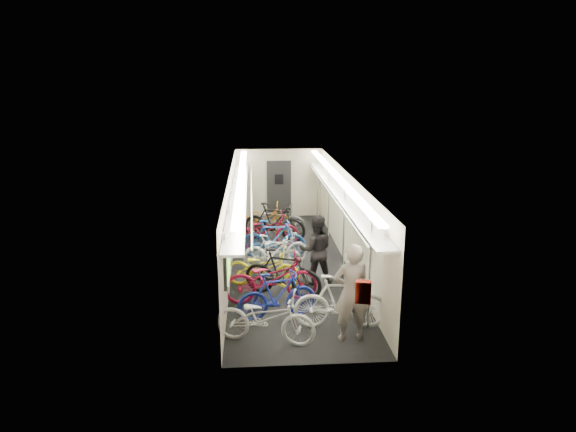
{
  "coord_description": "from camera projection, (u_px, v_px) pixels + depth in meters",
  "views": [
    {
      "loc": [
        -0.93,
        -12.72,
        4.64
      ],
      "look_at": [
        0.01,
        0.59,
        1.15
      ],
      "focal_mm": 32.0,
      "sensor_mm": 36.0,
      "label": 1
    }
  ],
  "objects": [
    {
      "name": "bicycle_0",
      "position": [
        265.0,
        318.0,
        9.32
      ],
      "size": [
        1.98,
        1.15,
        0.99
      ],
      "primitive_type": "imported",
      "rotation": [
        0.0,
        0.0,
        1.29
      ],
      "color": "silver",
      "rests_on": "ground"
    },
    {
      "name": "bicycle_2",
      "position": [
        271.0,
        279.0,
        11.06
      ],
      "size": [
        2.09,
        0.9,
        1.07
      ],
      "primitive_type": "imported",
      "rotation": [
        0.0,
        0.0,
        1.67
      ],
      "color": "maroon",
      "rests_on": "ground"
    },
    {
      "name": "bicycle_12",
      "position": [
        275.0,
        220.0,
        16.0
      ],
      "size": [
        1.9,
        0.88,
        0.96
      ],
      "primitive_type": "imported",
      "rotation": [
        0.0,
        0.0,
        1.44
      ],
      "color": "#5B5B5F",
      "rests_on": "ground"
    },
    {
      "name": "bicycle_4",
      "position": [
        263.0,
        268.0,
        11.91
      ],
      "size": [
        1.85,
        1.03,
        0.92
      ],
      "primitive_type": "imported",
      "rotation": [
        0.0,
        0.0,
        1.32
      ],
      "color": "yellow",
      "rests_on": "ground"
    },
    {
      "name": "bicycle_10",
      "position": [
        262.0,
        218.0,
        16.12
      ],
      "size": [
        1.9,
        0.78,
        0.98
      ],
      "primitive_type": "imported",
      "rotation": [
        0.0,
        0.0,
        1.5
      ],
      "color": "orange",
      "rests_on": "ground"
    },
    {
      "name": "backpack",
      "position": [
        363.0,
        292.0,
        8.48
      ],
      "size": [
        0.29,
        0.2,
        0.38
      ],
      "primitive_type": "cube",
      "rotation": [
        0.0,
        0.0,
        -0.26
      ],
      "color": "#B42412",
      "rests_on": "passenger_near"
    },
    {
      "name": "bicycle_8",
      "position": [
        264.0,
        230.0,
        14.69
      ],
      "size": [
        2.04,
        0.88,
        1.04
      ],
      "primitive_type": "imported",
      "rotation": [
        0.0,
        0.0,
        1.67
      ],
      "color": "maroon",
      "rests_on": "ground"
    },
    {
      "name": "bicycle_11",
      "position": [
        341.0,
        302.0,
        9.86
      ],
      "size": [
        1.85,
        0.64,
        1.1
      ],
      "primitive_type": "imported",
      "rotation": [
        0.0,
        0.0,
        1.5
      ],
      "color": "white",
      "rests_on": "ground"
    },
    {
      "name": "passenger_near",
      "position": [
        351.0,
        292.0,
        9.33
      ],
      "size": [
        0.71,
        0.5,
        1.86
      ],
      "primitive_type": "imported",
      "rotation": [
        0.0,
        0.0,
        3.22
      ],
      "color": "gray",
      "rests_on": "ground"
    },
    {
      "name": "train_car_shell",
      "position": [
        274.0,
        197.0,
        13.76
      ],
      "size": [
        10.0,
        10.0,
        10.0
      ],
      "color": "black",
      "rests_on": "ground"
    },
    {
      "name": "bicycle_6",
      "position": [
        276.0,
        249.0,
        13.28
      ],
      "size": [
        1.84,
        1.04,
        0.92
      ],
      "primitive_type": "imported",
      "rotation": [
        0.0,
        0.0,
        1.84
      ],
      "color": "silver",
      "rests_on": "ground"
    },
    {
      "name": "bicycle_9",
      "position": [
        274.0,
        222.0,
        15.3
      ],
      "size": [
        2.01,
        1.24,
        1.17
      ],
      "primitive_type": "imported",
      "rotation": [
        0.0,
        0.0,
        1.19
      ],
      "color": "black",
      "rests_on": "ground"
    },
    {
      "name": "bicycle_7",
      "position": [
        274.0,
        239.0,
        13.88
      ],
      "size": [
        1.81,
        0.68,
        1.06
      ],
      "primitive_type": "imported",
      "rotation": [
        0.0,
        0.0,
        1.47
      ],
      "color": "#194B9A",
      "rests_on": "ground"
    },
    {
      "name": "passenger_mid",
      "position": [
        316.0,
        250.0,
        12.01
      ],
      "size": [
        0.82,
        0.64,
        1.66
      ],
      "primitive_type": "imported",
      "rotation": [
        0.0,
        0.0,
        3.12
      ],
      "color": "black",
      "rests_on": "ground"
    },
    {
      "name": "bicycle_1",
      "position": [
        277.0,
        295.0,
        10.28
      ],
      "size": [
        1.72,
        0.83,
        0.99
      ],
      "primitive_type": "imported",
      "rotation": [
        0.0,
        0.0,
        1.8
      ],
      "color": "navy",
      "rests_on": "ground"
    },
    {
      "name": "bicycle_5",
      "position": [
        273.0,
        253.0,
        12.9
      ],
      "size": [
        1.62,
        0.93,
        0.94
      ],
      "primitive_type": "imported",
      "rotation": [
        0.0,
        0.0,
        1.23
      ],
      "color": "silver",
      "rests_on": "ground"
    },
    {
      "name": "bicycle_3",
      "position": [
        282.0,
        273.0,
        11.34
      ],
      "size": [
        1.87,
        1.22,
        1.09
      ],
      "primitive_type": "imported",
      "rotation": [
        0.0,
        0.0,
        1.14
      ],
      "color": "black",
      "rests_on": "ground"
    }
  ]
}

